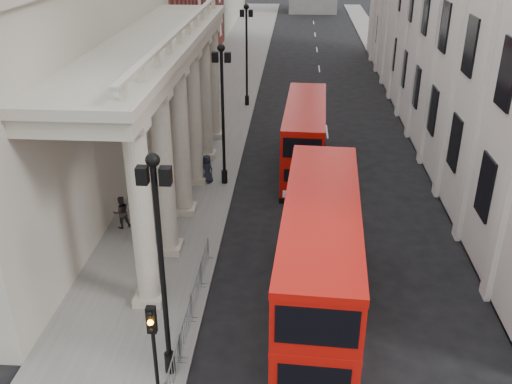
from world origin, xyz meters
TOP-DOWN VIEW (x-y plane):
  - sidewalk_west at (-3.00, 30.00)m, footprint 6.00×140.00m
  - sidewalk_east at (13.50, 30.00)m, footprint 3.00×140.00m
  - kerb at (-0.05, 30.00)m, footprint 0.20×140.00m
  - portico_building at (-10.50, 18.00)m, footprint 9.00×28.00m
  - lamp_post_south at (-0.60, 4.00)m, footprint 1.05×0.44m
  - lamp_post_mid at (-0.60, 20.00)m, footprint 1.05×0.44m
  - lamp_post_north at (-0.60, 36.00)m, footprint 1.05×0.44m
  - traffic_light at (-0.50, 1.98)m, footprint 0.28×0.33m
  - bus_near at (4.65, 7.83)m, footprint 3.43×11.86m
  - bus_far at (4.19, 22.61)m, footprint 2.83×10.14m
  - pedestrian_a at (-3.53, 17.55)m, footprint 0.77×0.68m
  - pedestrian_b at (-5.22, 14.13)m, footprint 1.08×1.02m
  - pedestrian_c at (-1.64, 19.99)m, footprint 1.03×0.92m

SIDE VIEW (x-z plane):
  - sidewalk_west at x=-3.00m, z-range 0.00..0.12m
  - sidewalk_east at x=13.50m, z-range 0.00..0.12m
  - kerb at x=-0.05m, z-range 0.00..0.14m
  - pedestrian_b at x=-5.22m, z-range 0.12..1.88m
  - pedestrian_c at x=-1.64m, z-range 0.12..1.89m
  - pedestrian_a at x=-3.53m, z-range 0.12..1.90m
  - bus_far at x=4.19m, z-range 0.10..4.44m
  - bus_near at x=4.65m, z-range 0.11..5.18m
  - traffic_light at x=-0.50m, z-range 0.96..5.26m
  - lamp_post_south at x=-0.60m, z-range 0.75..9.07m
  - lamp_post_mid at x=-0.60m, z-range 0.75..9.07m
  - lamp_post_north at x=-0.60m, z-range 0.75..9.07m
  - portico_building at x=-10.50m, z-range 0.00..12.00m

